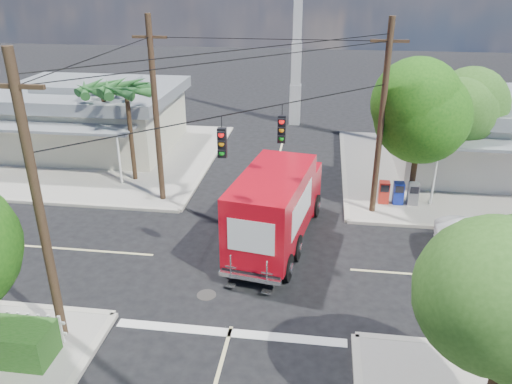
# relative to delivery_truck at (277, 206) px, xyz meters

# --- Properties ---
(ground) EXTENTS (120.00, 120.00, 0.00)m
(ground) POSITION_rel_delivery_truck_xyz_m (-0.90, -1.78, -1.72)
(ground) COLOR black
(ground) RESTS_ON ground
(sidewalk_ne) EXTENTS (14.12, 14.12, 0.14)m
(sidewalk_ne) POSITION_rel_delivery_truck_xyz_m (9.98, 9.10, -1.65)
(sidewalk_ne) COLOR #9F9A8F
(sidewalk_ne) RESTS_ON ground
(sidewalk_nw) EXTENTS (14.12, 14.12, 0.14)m
(sidewalk_nw) POSITION_rel_delivery_truck_xyz_m (-11.78, 9.10, -1.65)
(sidewalk_nw) COLOR #9F9A8F
(sidewalk_nw) RESTS_ON ground
(road_markings) EXTENTS (32.00, 32.00, 0.01)m
(road_markings) POSITION_rel_delivery_truck_xyz_m (-0.90, -3.25, -1.72)
(road_markings) COLOR beige
(road_markings) RESTS_ON ground
(building_ne) EXTENTS (11.80, 10.20, 4.50)m
(building_ne) POSITION_rel_delivery_truck_xyz_m (11.60, 10.19, 0.60)
(building_ne) COLOR beige
(building_ne) RESTS_ON sidewalk_ne
(building_nw) EXTENTS (10.80, 10.20, 4.30)m
(building_nw) POSITION_rel_delivery_truck_xyz_m (-12.90, 10.69, 0.50)
(building_nw) COLOR beige
(building_nw) RESTS_ON sidewalk_nw
(radio_tower) EXTENTS (0.80, 0.80, 17.00)m
(radio_tower) POSITION_rel_delivery_truck_xyz_m (-0.40, 18.22, 3.92)
(radio_tower) COLOR silver
(radio_tower) RESTS_ON ground
(tree_ne_front) EXTENTS (4.21, 4.14, 6.66)m
(tree_ne_front) POSITION_rel_delivery_truck_xyz_m (6.31, 4.98, 3.04)
(tree_ne_front) COLOR #422D1C
(tree_ne_front) RESTS_ON sidewalk_ne
(tree_ne_back) EXTENTS (3.77, 3.66, 5.82)m
(tree_ne_back) POSITION_rel_delivery_truck_xyz_m (8.91, 7.18, 2.46)
(tree_ne_back) COLOR #422D1C
(tree_ne_back) RESTS_ON sidewalk_ne
(palm_nw_front) EXTENTS (3.01, 3.08, 5.59)m
(palm_nw_front) POSITION_rel_delivery_truck_xyz_m (-8.40, 5.72, 3.32)
(palm_nw_front) COLOR #422D1C
(palm_nw_front) RESTS_ON sidewalk_nw
(palm_nw_back) EXTENTS (3.01, 3.08, 5.19)m
(palm_nw_back) POSITION_rel_delivery_truck_xyz_m (-10.40, 7.22, 2.95)
(palm_nw_back) COLOR #422D1C
(palm_nw_back) RESTS_ON sidewalk_nw
(utility_poles) EXTENTS (12.00, 10.68, 9.00)m
(utility_poles) POSITION_rel_delivery_truck_xyz_m (-2.48, -0.17, 2.95)
(utility_poles) COLOR #473321
(utility_poles) RESTS_ON ground
(vending_boxes) EXTENTS (1.90, 0.50, 1.10)m
(vending_boxes) POSITION_rel_delivery_truck_xyz_m (5.60, 4.42, -1.03)
(vending_boxes) COLOR red
(vending_boxes) RESTS_ON sidewalk_ne
(delivery_truck) EXTENTS (3.60, 8.10, 3.39)m
(delivery_truck) POSITION_rel_delivery_truck_xyz_m (0.00, 0.00, 0.00)
(delivery_truck) COLOR black
(delivery_truck) RESTS_ON ground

